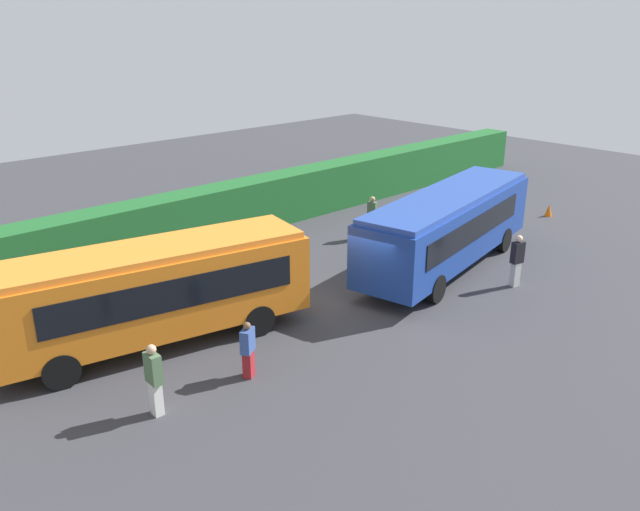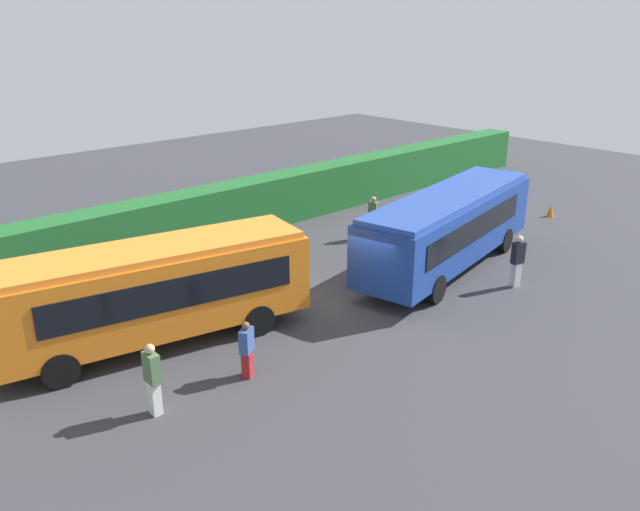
# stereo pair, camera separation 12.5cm
# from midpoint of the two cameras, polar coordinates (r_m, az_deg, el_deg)

# --- Properties ---
(ground_plane) EXTENTS (64.00, 64.00, 0.00)m
(ground_plane) POSITION_cam_midpoint_polar(r_m,az_deg,el_deg) (22.12, 4.57, -4.15)
(ground_plane) COLOR #38383D
(bus_orange) EXTENTS (9.58, 4.15, 3.07)m
(bus_orange) POSITION_cam_midpoint_polar(r_m,az_deg,el_deg) (19.22, -14.93, -2.96)
(bus_orange) COLOR orange
(bus_orange) RESTS_ON ground_plane
(bus_blue) EXTENTS (10.43, 4.38, 2.99)m
(bus_blue) POSITION_cam_midpoint_polar(r_m,az_deg,el_deg) (24.89, 11.18, 2.67)
(bus_blue) COLOR navy
(bus_blue) RESTS_ON ground_plane
(person_left) EXTENTS (0.27, 0.48, 1.92)m
(person_left) POSITION_cam_midpoint_polar(r_m,az_deg,el_deg) (16.25, -14.76, -10.50)
(person_left) COLOR silver
(person_left) RESTS_ON ground_plane
(person_center) EXTENTS (0.55, 0.47, 1.64)m
(person_center) POSITION_cam_midpoint_polar(r_m,az_deg,el_deg) (17.46, -6.64, -8.23)
(person_center) COLOR maroon
(person_center) RESTS_ON ground_plane
(person_right) EXTENTS (0.50, 0.36, 1.94)m
(person_right) POSITION_cam_midpoint_polar(r_m,az_deg,el_deg) (24.00, 16.97, -0.33)
(person_right) COLOR silver
(person_right) RESTS_ON ground_plane
(person_far) EXTENTS (0.37, 0.45, 1.89)m
(person_far) POSITION_cam_midpoint_polar(r_m,az_deg,el_deg) (28.14, 4.52, 3.54)
(person_far) COLOR olive
(person_far) RESTS_ON ground_plane
(hedge_row) EXTENTS (44.00, 1.48, 2.26)m
(hedge_row) POSITION_cam_midpoint_polar(r_m,az_deg,el_deg) (28.46, -9.40, 3.77)
(hedge_row) COLOR #1F5F28
(hedge_row) RESTS_ON ground_plane
(traffic_cone) EXTENTS (0.36, 0.36, 0.60)m
(traffic_cone) POSITION_cam_midpoint_polar(r_m,az_deg,el_deg) (33.32, 19.58, 3.82)
(traffic_cone) COLOR orange
(traffic_cone) RESTS_ON ground_plane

